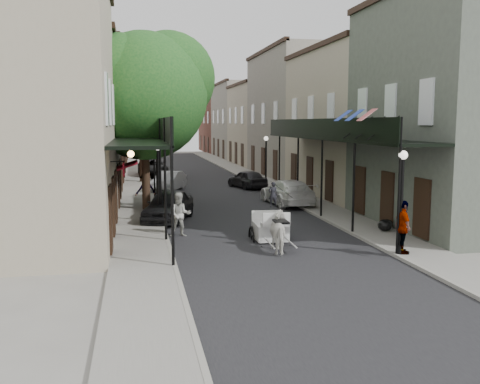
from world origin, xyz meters
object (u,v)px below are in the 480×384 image
carriage (268,215)px  car_left_mid (168,182)px  horse (281,232)px  pedestrian_sidewalk_right (403,227)px  lamppost_right_far (266,161)px  lamppost_left (158,181)px  car_right_near (287,192)px  car_right_far (247,179)px  car_left_far (153,168)px  tree_far (145,109)px  car_left_near (168,205)px  pedestrian_sidewalk_left (145,189)px  lamppost_right_near (401,201)px  pedestrian_walking (180,215)px  tree_near (151,91)px

carriage → car_left_mid: 16.63m
horse → pedestrian_sidewalk_right: pedestrian_sidewalk_right is taller
lamppost_right_far → lamppost_left: bearing=-124.3°
car_right_near → car_right_far: size_ratio=1.29×
horse → car_right_near: same height
car_left_far → car_right_near: size_ratio=1.07×
tree_far → lamppost_left: bearing=-89.5°
car_right_far → carriage: bearing=65.2°
horse → car_left_mid: size_ratio=0.42×
car_left_near → horse: bearing=-43.3°
pedestrian_sidewalk_left → car_left_far: (1.01, 18.28, -0.27)m
carriage → car_left_far: (-3.83, 27.56, -0.20)m
carriage → car_left_mid: size_ratio=0.59×
tree_far → car_right_far: 10.24m
lamppost_right_near → car_left_far: bearing=103.7°
tree_far → lamppost_right_far: 11.05m
pedestrian_walking → horse: bearing=-43.0°
pedestrian_sidewalk_right → tree_far: bearing=23.7°
lamppost_right_near → pedestrian_walking: bearing=146.1°
tree_near → lamppost_right_near: tree_near is taller
pedestrian_sidewalk_right → car_left_near: (-7.80, 8.83, -0.33)m
car_left_far → pedestrian_sidewalk_right: bearing=-77.1°
car_left_near → car_left_mid: (0.71, 11.44, -0.07)m
lamppost_right_near → pedestrian_sidewalk_left: bearing=123.4°
pedestrian_sidewalk_right → car_left_mid: 21.47m
tree_near → carriage: 10.87m
lamppost_left → car_left_near: 1.61m
pedestrian_walking → tree_far: bearing=93.7°
pedestrian_walking → pedestrian_sidewalk_right: 9.05m
lamppost_right_far → car_left_mid: 7.13m
lamppost_right_far → tree_near: bearing=-136.7°
tree_near → horse: bearing=-67.7°
lamppost_right_near → carriage: size_ratio=1.49×
horse → pedestrian_walking: bearing=-41.9°
car_right_near → tree_near: bearing=0.5°
lamppost_right_near → lamppost_right_far: size_ratio=1.00×
lamppost_right_near → car_right_far: lamppost_right_near is taller
lamppost_left → pedestrian_walking: (0.75, -3.00, -1.11)m
lamppost_right_near → car_left_near: 11.78m
tree_far → lamppost_right_near: (8.35, -26.18, -3.79)m
pedestrian_walking → tree_near: bearing=98.0°
car_left_near → lamppost_left: bearing=-101.8°
car_left_near → car_left_mid: bearing=105.8°
car_left_far → lamppost_right_far: bearing=-57.2°
lamppost_right_far → pedestrian_sidewalk_right: size_ratio=1.92×
pedestrian_sidewalk_right → car_right_far: 21.04m
tree_near → pedestrian_sidewalk_left: bearing=112.0°
car_left_near → car_right_near: (7.20, 3.88, -0.01)m
car_left_mid → pedestrian_sidewalk_left: bearing=-82.1°
tree_far → carriage: 23.21m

